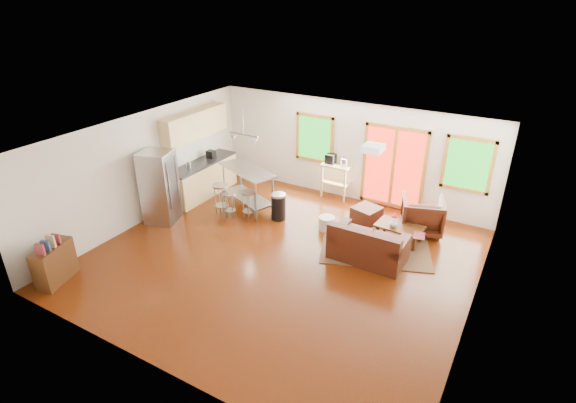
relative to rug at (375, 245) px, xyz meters
The scene contains 29 objects.
floor 2.13m from the rug, 136.83° to the right, with size 7.50×7.00×0.02m, color #3B1403.
ceiling 3.36m from the rug, 136.83° to the right, with size 7.50×7.00×0.02m, color white.
back_wall 2.88m from the rug, 127.07° to the left, with size 7.50×0.02×2.60m, color silver.
left_wall 5.66m from the rug, 164.67° to the right, with size 0.02×7.00×2.60m, color silver.
right_wall 2.94m from the rug, 33.40° to the right, with size 0.02×7.00×2.60m, color silver.
front_wall 5.36m from the rug, 107.35° to the right, with size 7.50×0.02×2.60m, color silver.
window_left 3.57m from the rug, 141.85° to the left, with size 1.10×0.05×1.30m.
french_doors 2.31m from the rug, 99.96° to the left, with size 1.60×0.05×2.10m.
window_right 2.84m from the rug, 56.07° to the left, with size 1.10×0.05×1.30m.
rug is the anchor object (origin of this frame).
loveseat 0.69m from the rug, 87.26° to the right, with size 1.53×0.88×0.81m.
coffee_table 0.67m from the rug, 49.66° to the left, with size 1.05×0.68×0.40m.
armchair 1.40m from the rug, 59.47° to the left, with size 0.91×0.85×0.93m, color black.
ottoman 1.13m from the rug, 121.33° to the left, with size 0.58×0.58×0.39m, color black.
pouf 1.27m from the rug, behind, with size 0.37×0.37×0.33m, color beige.
vase 0.65m from the rug, 52.35° to the left, with size 0.22×0.22×0.31m.
book 0.94m from the rug, 11.99° to the left, with size 0.24×0.03×0.32m, color maroon.
cabinets 5.13m from the rug, behind, with size 0.64×2.24×2.30m.
refrigerator 5.17m from the rug, 163.84° to the right, with size 0.88×0.86×1.76m.
island 3.60m from the rug, behind, with size 1.79×1.26×1.05m.
cup 3.17m from the rug, behind, with size 0.13×0.10×0.13m, color white.
bar_stool_a 3.93m from the rug, behind, with size 0.43×0.43×0.80m.
bar_stool_b 3.64m from the rug, behind, with size 0.40×0.40×0.65m.
bar_stool_c 3.18m from the rug, behind, with size 0.44×0.44×0.74m.
trash_can 2.53m from the rug, behind, with size 0.42×0.42×0.66m.
kitchen_cart 2.76m from the rug, 134.17° to the left, with size 0.79×0.52×1.18m.
bookshelf 6.52m from the rug, 138.79° to the right, with size 0.59×0.92×1.02m.
ceiling_flush 2.66m from the rug, 86.78° to the right, with size 0.35×0.35×0.12m, color white.
pendant_light 3.93m from the rug, behind, with size 0.80×0.18×0.79m.
Camera 1 is at (4.11, -6.84, 5.19)m, focal length 28.00 mm.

